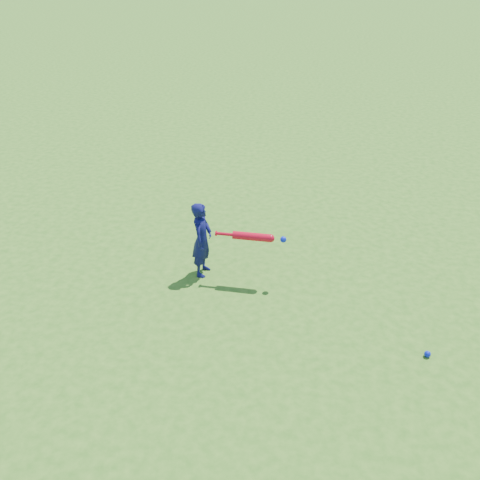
{
  "coord_description": "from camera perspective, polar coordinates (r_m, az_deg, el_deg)",
  "views": [
    {
      "loc": [
        1.08,
        -5.32,
        3.95
      ],
      "look_at": [
        0.11,
        0.49,
        0.56
      ],
      "focal_mm": 40.0,
      "sensor_mm": 36.0,
      "label": 1
    }
  ],
  "objects": [
    {
      "name": "child",
      "position": [
        6.91,
        -4.08,
        0.06
      ],
      "size": [
        0.28,
        0.4,
        1.03
      ],
      "primitive_type": "imported",
      "rotation": [
        0.0,
        0.0,
        1.47
      ],
      "color": "#10124F",
      "rests_on": "ground"
    },
    {
      "name": "ground_ball_blue",
      "position": [
        6.18,
        19.36,
        -11.41
      ],
      "size": [
        0.07,
        0.07,
        0.07
      ],
      "primitive_type": "sphere",
      "color": "#0B1CC4",
      "rests_on": "ground"
    },
    {
      "name": "bat_swing",
      "position": [
        6.67,
        1.6,
        0.34
      ],
      "size": [
        0.9,
        0.11,
        0.1
      ],
      "rotation": [
        0.0,
        0.0,
        -0.02
      ],
      "color": "red",
      "rests_on": "ground"
    },
    {
      "name": "ground",
      "position": [
        6.71,
        -1.63,
        -6.1
      ],
      "size": [
        80.0,
        80.0,
        0.0
      ],
      "primitive_type": "plane",
      "color": "#35711B",
      "rests_on": "ground"
    }
  ]
}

